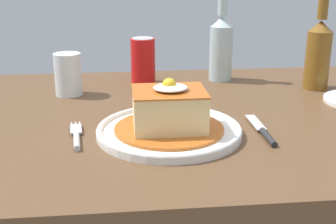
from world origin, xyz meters
TOP-DOWN VIEW (x-y plane):
  - dining_table at (0.00, 0.00)m, footprint 1.10×0.81m
  - main_plate at (-0.05, -0.13)m, footprint 0.28×0.28m
  - sandwich_meal at (-0.05, -0.13)m, footprint 0.21×0.21m
  - fork at (-0.22, -0.13)m, footprint 0.03×0.14m
  - knife at (0.14, -0.15)m, footprint 0.02×0.17m
  - soda_can at (-0.08, 0.27)m, footprint 0.07×0.07m
  - beer_bottle_amber at (0.37, 0.17)m, footprint 0.06×0.06m
  - beer_bottle_clear at (0.14, 0.28)m, footprint 0.06×0.06m
  - drinking_glass at (-0.27, 0.17)m, footprint 0.07×0.07m

SIDE VIEW (x-z plane):
  - dining_table at x=0.00m, z-range 0.24..0.96m
  - fork at x=-0.22m, z-range 0.72..0.73m
  - knife at x=0.14m, z-range 0.72..0.73m
  - main_plate at x=-0.05m, z-range 0.72..0.74m
  - drinking_glass at x=-0.27m, z-range 0.71..0.82m
  - sandwich_meal at x=-0.05m, z-range 0.72..0.82m
  - soda_can at x=-0.08m, z-range 0.72..0.84m
  - beer_bottle_amber at x=0.37m, z-range 0.69..0.95m
  - beer_bottle_clear at x=0.14m, z-range 0.69..0.95m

